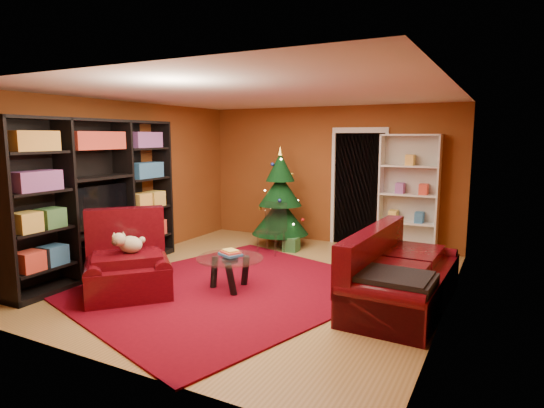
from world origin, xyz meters
The scene contains 17 objects.
floor centered at (0.00, 0.00, -0.03)m, with size 5.00×5.50×0.05m, color olive.
ceiling centered at (0.00, 0.00, 2.62)m, with size 5.00×5.50×0.05m, color silver.
wall_back centered at (0.00, 2.77, 1.30)m, with size 5.00×0.05×2.60m, color brown.
wall_left centered at (-2.52, 0.00, 1.30)m, with size 0.05×5.50×2.60m, color brown.
wall_right centered at (2.52, 0.00, 1.30)m, with size 0.05×5.50×2.60m, color brown.
doorway centered at (0.60, 2.73, 1.05)m, with size 1.06×0.60×2.16m, color black, non-canonical shape.
rug centered at (-0.17, -0.54, 0.01)m, with size 3.24×3.78×0.02m, color #670414.
media_unit centered at (-2.27, -0.81, 1.14)m, with size 0.46×2.98×2.29m, color black, non-canonical shape.
christmas_tree centered at (-0.67, 2.00, 0.91)m, with size 1.05×1.05×1.88m, color black, non-canonical shape.
gift_box_green centered at (-0.31, 1.73, 0.13)m, with size 0.25×0.25×0.25m, color #27602F.
gift_box_red centered at (-0.95, 2.34, 0.10)m, with size 0.19×0.19×0.19m, color maroon.
white_bookshelf centered at (1.54, 2.57, 1.04)m, with size 0.99×0.36×2.13m, color white, non-canonical shape.
armchair centered at (-1.21, -1.31, 0.44)m, with size 1.12×1.12×0.88m, color #3F050D, non-canonical shape.
dog centered at (-1.21, -1.24, 0.65)m, with size 0.40×0.30×0.29m, color beige, non-canonical shape.
sofa centered at (2.02, -0.03, 0.47)m, with size 2.17×0.97×0.93m, color #3F050D, non-canonical shape.
coffee_table centered at (-0.13, -0.55, 0.23)m, with size 0.88×0.88×0.55m, color gray, non-canonical shape.
acrylic_chair centered at (-0.52, 1.36, 0.41)m, with size 0.42×0.45×0.81m, color #66605B, non-canonical shape.
Camera 1 is at (3.07, -5.46, 2.04)m, focal length 30.00 mm.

